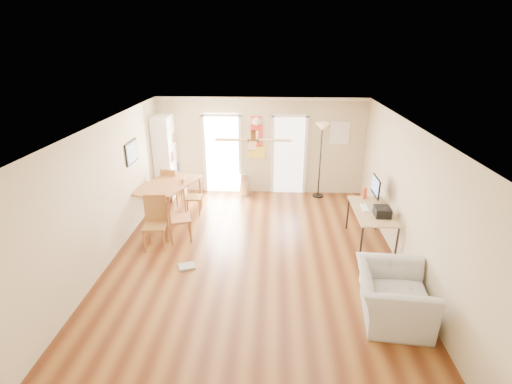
# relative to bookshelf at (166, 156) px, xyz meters

# --- Properties ---
(floor) EXTENTS (7.00, 7.00, 0.00)m
(floor) POSITION_rel_bookshelf_xyz_m (2.51, -3.20, -1.09)
(floor) COLOR brown
(floor) RESTS_ON ground
(ceiling) EXTENTS (5.50, 7.00, 0.00)m
(ceiling) POSITION_rel_bookshelf_xyz_m (2.51, -3.20, 1.51)
(ceiling) COLOR silver
(ceiling) RESTS_ON floor
(wall_back) EXTENTS (5.50, 0.04, 2.60)m
(wall_back) POSITION_rel_bookshelf_xyz_m (2.51, 0.30, 0.21)
(wall_back) COLOR beige
(wall_back) RESTS_ON floor
(wall_front) EXTENTS (5.50, 0.04, 2.60)m
(wall_front) POSITION_rel_bookshelf_xyz_m (2.51, -6.70, 0.21)
(wall_front) COLOR beige
(wall_front) RESTS_ON floor
(wall_left) EXTENTS (0.04, 7.00, 2.60)m
(wall_left) POSITION_rel_bookshelf_xyz_m (-0.24, -3.20, 0.21)
(wall_left) COLOR beige
(wall_left) RESTS_ON floor
(wall_right) EXTENTS (0.04, 7.00, 2.60)m
(wall_right) POSITION_rel_bookshelf_xyz_m (5.26, -3.20, 0.21)
(wall_right) COLOR beige
(wall_right) RESTS_ON floor
(crown_molding) EXTENTS (5.50, 7.00, 0.08)m
(crown_molding) POSITION_rel_bookshelf_xyz_m (2.51, -3.20, 1.47)
(crown_molding) COLOR white
(crown_molding) RESTS_ON wall_back
(kitchen_doorway) EXTENTS (0.90, 0.10, 2.10)m
(kitchen_doorway) POSITION_rel_bookshelf_xyz_m (1.46, 0.28, -0.04)
(kitchen_doorway) COLOR white
(kitchen_doorway) RESTS_ON wall_back
(bathroom_doorway) EXTENTS (0.80, 0.10, 2.10)m
(bathroom_doorway) POSITION_rel_bookshelf_xyz_m (3.26, 0.28, -0.04)
(bathroom_doorway) COLOR white
(bathroom_doorway) RESTS_ON wall_back
(wall_decal) EXTENTS (0.46, 0.03, 1.10)m
(wall_decal) POSITION_rel_bookshelf_xyz_m (2.39, 0.28, 0.46)
(wall_decal) COLOR red
(wall_decal) RESTS_ON wall_back
(ac_grille) EXTENTS (0.50, 0.04, 0.60)m
(ac_grille) POSITION_rel_bookshelf_xyz_m (4.56, 0.27, 0.61)
(ac_grille) COLOR white
(ac_grille) RESTS_ON wall_back
(framed_poster) EXTENTS (0.04, 0.66, 0.48)m
(framed_poster) POSITION_rel_bookshelf_xyz_m (-0.21, -1.80, 0.61)
(framed_poster) COLOR black
(framed_poster) RESTS_ON wall_left
(ceiling_fan) EXTENTS (1.24, 1.24, 0.20)m
(ceiling_fan) POSITION_rel_bookshelf_xyz_m (2.51, -3.50, 1.34)
(ceiling_fan) COLOR #593819
(ceiling_fan) RESTS_ON ceiling
(bookshelf) EXTENTS (0.64, 1.05, 2.18)m
(bookshelf) POSITION_rel_bookshelf_xyz_m (0.00, 0.00, 0.00)
(bookshelf) COLOR white
(bookshelf) RESTS_ON floor
(dining_table) EXTENTS (1.49, 1.90, 0.83)m
(dining_table) POSITION_rel_bookshelf_xyz_m (0.36, -1.41, -0.67)
(dining_table) COLOR #965730
(dining_table) RESTS_ON floor
(dining_chair_right_a) EXTENTS (0.42, 0.42, 0.94)m
(dining_chair_right_a) POSITION_rel_bookshelf_xyz_m (0.91, -1.21, -0.62)
(dining_chair_right_a) COLOR #A46E35
(dining_chair_right_a) RESTS_ON floor
(dining_chair_right_b) EXTENTS (0.56, 0.56, 1.09)m
(dining_chair_right_b) POSITION_rel_bookshelf_xyz_m (0.91, -2.52, -0.55)
(dining_chair_right_b) COLOR #9B5D32
(dining_chair_right_b) RESTS_ON floor
(dining_chair_near) EXTENTS (0.48, 0.48, 1.08)m
(dining_chair_near) POSITION_rel_bookshelf_xyz_m (0.49, -2.87, -0.55)
(dining_chair_near) COLOR olive
(dining_chair_near) RESTS_ON floor
(dining_chair_far) EXTENTS (0.45, 0.45, 0.97)m
(dining_chair_far) POSITION_rel_bookshelf_xyz_m (0.27, -0.66, -0.60)
(dining_chair_far) COLOR #A17234
(dining_chair_far) RESTS_ON floor
(trash_can) EXTENTS (0.34, 0.34, 0.63)m
(trash_can) POSITION_rel_bookshelf_xyz_m (2.08, 0.01, -0.77)
(trash_can) COLOR #B8B9BB
(trash_can) RESTS_ON floor
(torchiere_lamp) EXTENTS (0.44, 0.44, 2.01)m
(torchiere_lamp) POSITION_rel_bookshelf_xyz_m (4.07, 0.02, -0.09)
(torchiere_lamp) COLOR black
(torchiere_lamp) RESTS_ON floor
(computer_desk) EXTENTS (0.73, 1.47, 0.79)m
(computer_desk) POSITION_rel_bookshelf_xyz_m (4.85, -2.55, -0.70)
(computer_desk) COLOR tan
(computer_desk) RESTS_ON floor
(imac) EXTENTS (0.15, 0.59, 0.54)m
(imac) POSITION_rel_bookshelf_xyz_m (4.98, -2.11, -0.03)
(imac) COLOR black
(imac) RESTS_ON computer_desk
(keyboard) EXTENTS (0.13, 0.38, 0.01)m
(keyboard) POSITION_rel_bookshelf_xyz_m (4.71, -2.46, -0.30)
(keyboard) COLOR white
(keyboard) RESTS_ON computer_desk
(printer) EXTENTS (0.30, 0.35, 0.18)m
(printer) POSITION_rel_bookshelf_xyz_m (4.96, -2.82, -0.22)
(printer) COLOR black
(printer) RESTS_ON computer_desk
(orange_bottle) EXTENTS (0.09, 0.09, 0.24)m
(orange_bottle) POSITION_rel_bookshelf_xyz_m (4.81, -1.96, -0.18)
(orange_bottle) COLOR red
(orange_bottle) RESTS_ON computer_desk
(wastebasket_a) EXTENTS (0.23, 0.23, 0.27)m
(wastebasket_a) POSITION_rel_bookshelf_xyz_m (4.50, -3.89, -0.96)
(wastebasket_a) COLOR white
(wastebasket_a) RESTS_ON floor
(wastebasket_b) EXTENTS (0.32, 0.32, 0.30)m
(wastebasket_b) POSITION_rel_bookshelf_xyz_m (4.66, -4.28, -0.94)
(wastebasket_b) COLOR white
(wastebasket_b) RESTS_ON floor
(floor_cloth) EXTENTS (0.36, 0.32, 0.04)m
(floor_cloth) POSITION_rel_bookshelf_xyz_m (1.26, -3.58, -1.07)
(floor_cloth) COLOR gray
(floor_cloth) RESTS_ON floor
(armchair) EXTENTS (1.16, 1.30, 0.78)m
(armchair) POSITION_rel_bookshelf_xyz_m (4.66, -4.78, -0.70)
(armchair) COLOR #B0B0AA
(armchair) RESTS_ON floor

